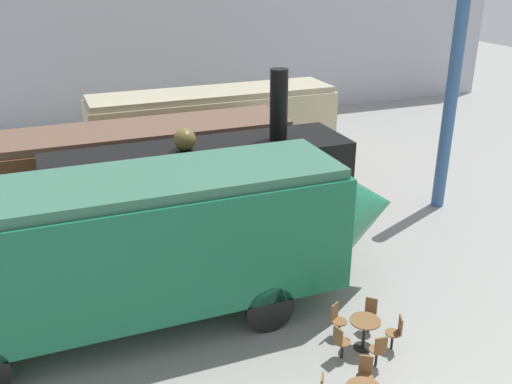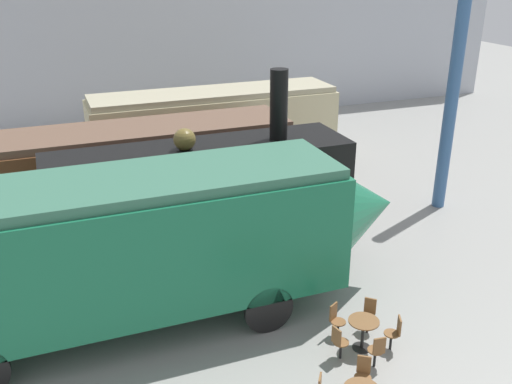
# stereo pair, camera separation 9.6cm
# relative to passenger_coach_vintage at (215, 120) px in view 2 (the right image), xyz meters

# --- Properties ---
(ground_plane) EXTENTS (80.00, 80.00, 0.00)m
(ground_plane) POSITION_rel_passenger_coach_vintage_xyz_m (-1.82, -8.54, -1.89)
(ground_plane) COLOR gray
(backdrop_wall) EXTENTS (44.00, 0.15, 9.00)m
(backdrop_wall) POSITION_rel_passenger_coach_vintage_xyz_m (-1.82, 7.07, 2.61)
(backdrop_wall) COLOR #B2B7C1
(backdrop_wall) RESTS_ON ground_plane
(passenger_coach_vintage) EXTENTS (10.62, 2.65, 3.20)m
(passenger_coach_vintage) POSITION_rel_passenger_coach_vintage_xyz_m (0.00, 0.00, 0.00)
(passenger_coach_vintage) COLOR beige
(passenger_coach_vintage) RESTS_ON ground_plane
(passenger_coach_wooden) EXTENTS (10.89, 2.81, 3.16)m
(passenger_coach_wooden) POSITION_rel_passenger_coach_vintage_xyz_m (-4.16, -4.25, -0.03)
(passenger_coach_wooden) COLOR brown
(passenger_coach_wooden) RESTS_ON ground_plane
(steam_locomotive) EXTENTS (8.90, 2.42, 5.47)m
(steam_locomotive) POSITION_rel_passenger_coach_vintage_xyz_m (-2.79, -7.83, 0.22)
(steam_locomotive) COLOR black
(steam_locomotive) RESTS_ON ground_plane
(streamlined_locomotive) EXTENTS (12.63, 2.79, 3.93)m
(streamlined_locomotive) POSITION_rel_passenger_coach_vintage_xyz_m (-4.84, -10.99, 0.44)
(streamlined_locomotive) COLOR #196B47
(streamlined_locomotive) RESTS_ON ground_plane
(cafe_table_near) EXTENTS (0.72, 0.72, 0.77)m
(cafe_table_near) POSITION_rel_passenger_coach_vintage_xyz_m (-0.70, -13.71, -1.33)
(cafe_table_near) COLOR black
(cafe_table_near) RESTS_ON ground_plane
(cafe_chair_0) EXTENTS (0.38, 0.36, 0.87)m
(cafe_chair_0) POSITION_rel_passenger_coach_vintage_xyz_m (-1.41, -13.86, -1.38)
(cafe_chair_0) COLOR black
(cafe_chair_0) RESTS_ON ground_plane
(cafe_chair_1) EXTENTS (0.36, 0.37, 0.87)m
(cafe_chair_1) POSITION_rel_passenger_coach_vintage_xyz_m (-0.78, -14.44, -1.38)
(cafe_chair_1) COLOR black
(cafe_chair_1) RESTS_ON ground_plane
(cafe_chair_2) EXTENTS (0.40, 0.38, 0.87)m
(cafe_chair_2) POSITION_rel_passenger_coach_vintage_xyz_m (-0.03, -14.01, -1.38)
(cafe_chair_2) COLOR black
(cafe_chair_2) RESTS_ON ground_plane
(cafe_chair_3) EXTENTS (0.40, 0.40, 0.87)m
(cafe_chair_3) POSITION_rel_passenger_coach_vintage_xyz_m (-0.21, -13.17, -1.38)
(cafe_chair_3) COLOR black
(cafe_chair_3) RESTS_ON ground_plane
(cafe_chair_4) EXTENTS (0.39, 0.40, 0.87)m
(cafe_chair_4) POSITION_rel_passenger_coach_vintage_xyz_m (-1.06, -13.08, -1.38)
(cafe_chair_4) COLOR black
(cafe_chair_4) RESTS_ON ground_plane
(cafe_chair_7) EXTENTS (0.40, 0.40, 0.87)m
(cafe_chair_7) POSITION_rel_passenger_coach_vintage_xyz_m (-1.46, -14.98, -1.38)
(cafe_chair_7) COLOR black
(cafe_chair_7) RESTS_ON ground_plane
(visitor_person) EXTENTS (0.34, 0.34, 1.75)m
(visitor_person) POSITION_rel_passenger_coach_vintage_xyz_m (0.08, -9.61, -0.94)
(visitor_person) COLOR #262633
(visitor_person) RESTS_ON ground_plane
(support_pillar) EXTENTS (0.44, 0.44, 8.00)m
(support_pillar) POSITION_rel_passenger_coach_vintage_xyz_m (6.18, -7.52, 2.11)
(support_pillar) COLOR #386093
(support_pillar) RESTS_ON ground_plane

